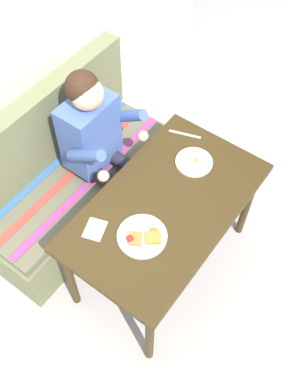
# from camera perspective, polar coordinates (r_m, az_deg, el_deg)

# --- Properties ---
(ground_plane) EXTENTS (8.00, 8.00, 0.00)m
(ground_plane) POSITION_cam_1_polar(r_m,az_deg,el_deg) (3.13, 2.23, -8.92)
(ground_plane) COLOR #A4A19D
(table) EXTENTS (1.20, 0.70, 0.73)m
(table) POSITION_cam_1_polar(r_m,az_deg,el_deg) (2.56, 2.70, -2.57)
(table) COLOR #352710
(table) RESTS_ON ground
(couch) EXTENTS (1.44, 0.56, 1.00)m
(couch) POSITION_cam_1_polar(r_m,az_deg,el_deg) (3.12, -9.11, 1.44)
(couch) COLOR #666A48
(couch) RESTS_ON ground
(person) EXTENTS (0.45, 0.61, 1.21)m
(person) POSITION_cam_1_polar(r_m,az_deg,el_deg) (2.77, -5.67, 6.55)
(person) COLOR #415C9F
(person) RESTS_ON ground
(plate_breakfast) EXTENTS (0.26, 0.26, 0.05)m
(plate_breakfast) POSITION_cam_1_polar(r_m,az_deg,el_deg) (2.37, -0.20, -5.62)
(plate_breakfast) COLOR white
(plate_breakfast) RESTS_ON table
(plate_eggs) EXTENTS (0.22, 0.22, 0.04)m
(plate_eggs) POSITION_cam_1_polar(r_m,az_deg,el_deg) (2.67, 6.32, 3.78)
(plate_eggs) COLOR white
(plate_eggs) RESTS_ON table
(napkin) EXTENTS (0.15, 0.14, 0.01)m
(napkin) POSITION_cam_1_polar(r_m,az_deg,el_deg) (2.41, -6.20, -4.69)
(napkin) COLOR silver
(napkin) RESTS_ON table
(knife) EXTENTS (0.08, 0.19, 0.00)m
(knife) POSITION_cam_1_polar(r_m,az_deg,el_deg) (2.81, 5.16, 7.25)
(knife) COLOR silver
(knife) RESTS_ON table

